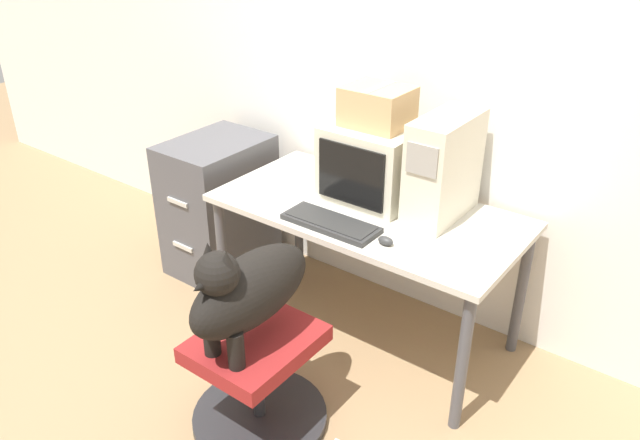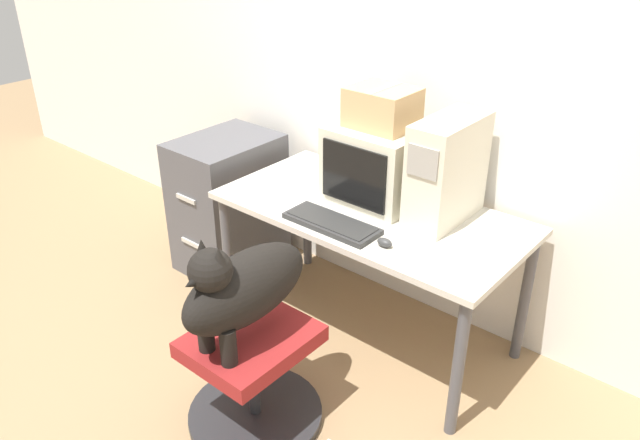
# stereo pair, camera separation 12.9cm
# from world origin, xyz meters

# --- Properties ---
(ground_plane) EXTENTS (12.00, 12.00, 0.00)m
(ground_plane) POSITION_xyz_m (0.00, 0.00, 0.00)
(ground_plane) COLOR #937551
(wall_back) EXTENTS (8.00, 0.05, 2.60)m
(wall_back) POSITION_xyz_m (0.00, 0.79, 1.30)
(wall_back) COLOR silver
(wall_back) RESTS_ON ground_plane
(desk) EXTENTS (1.44, 0.73, 0.70)m
(desk) POSITION_xyz_m (0.00, 0.36, 0.63)
(desk) COLOR beige
(desk) RESTS_ON ground_plane
(crt_monitor) EXTENTS (0.42, 0.41, 0.36)m
(crt_monitor) POSITION_xyz_m (-0.05, 0.49, 0.88)
(crt_monitor) COLOR beige
(crt_monitor) RESTS_ON desk
(pc_tower) EXTENTS (0.19, 0.43, 0.47)m
(pc_tower) POSITION_xyz_m (0.30, 0.50, 0.94)
(pc_tower) COLOR beige
(pc_tower) RESTS_ON desk
(keyboard) EXTENTS (0.44, 0.17, 0.03)m
(keyboard) POSITION_xyz_m (-0.04, 0.12, 0.72)
(keyboard) COLOR #2D2D2D
(keyboard) RESTS_ON desk
(computer_mouse) EXTENTS (0.07, 0.04, 0.04)m
(computer_mouse) POSITION_xyz_m (0.25, 0.12, 0.72)
(computer_mouse) COLOR #333333
(computer_mouse) RESTS_ON desk
(office_chair) EXTENTS (0.57, 0.57, 0.45)m
(office_chair) POSITION_xyz_m (-0.01, -0.42, 0.22)
(office_chair) COLOR #262628
(office_chair) RESTS_ON ground_plane
(dog) EXTENTS (0.23, 0.60, 0.49)m
(dog) POSITION_xyz_m (-0.01, -0.45, 0.69)
(dog) COLOR black
(dog) RESTS_ON office_chair
(filing_cabinet) EXTENTS (0.44, 0.60, 0.79)m
(filing_cabinet) POSITION_xyz_m (-1.03, 0.39, 0.39)
(filing_cabinet) COLOR #4C4C51
(filing_cabinet) RESTS_ON ground_plane
(cardboard_box) EXTENTS (0.29, 0.24, 0.18)m
(cardboard_box) POSITION_xyz_m (-0.05, 0.49, 1.15)
(cardboard_box) COLOR tan
(cardboard_box) RESTS_ON crt_monitor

